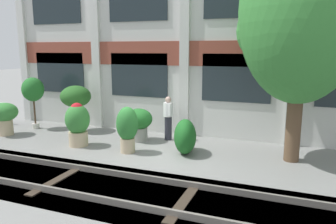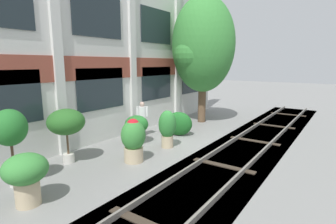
{
  "view_description": "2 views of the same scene",
  "coord_description": "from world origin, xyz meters",
  "px_view_note": "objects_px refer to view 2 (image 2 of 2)",
  "views": [
    {
      "loc": [
        3.83,
        -9.01,
        3.26
      ],
      "look_at": [
        -0.38,
        1.88,
        1.01
      ],
      "focal_mm": 35.0,
      "sensor_mm": 36.0,
      "label": 1
    },
    {
      "loc": [
        -9.21,
        -5.81,
        3.29
      ],
      "look_at": [
        1.39,
        1.55,
        0.88
      ],
      "focal_mm": 28.0,
      "sensor_mm": 36.0,
      "label": 2
    }
  ],
  "objects_px": {
    "broadleaf_tree": "(203,47)",
    "potted_plant_fluted_column": "(26,174)",
    "potted_plant_glazed_jar": "(133,138)",
    "potted_plant_low_pan": "(10,129)",
    "potted_plant_terracotta_small": "(66,123)",
    "resident_by_doorway": "(142,118)",
    "potted_plant_ribbed_drum": "(167,127)",
    "potted_plant_stone_basin": "(137,127)",
    "topiary_hedge": "(179,124)"
  },
  "relations": [
    {
      "from": "broadleaf_tree",
      "to": "potted_plant_fluted_column",
      "type": "xyz_separation_m",
      "value": [
        -10.31,
        -0.82,
        -3.4
      ]
    },
    {
      "from": "potted_plant_glazed_jar",
      "to": "potted_plant_low_pan",
      "type": "height_order",
      "value": "potted_plant_low_pan"
    },
    {
      "from": "potted_plant_terracotta_small",
      "to": "resident_by_doorway",
      "type": "xyz_separation_m",
      "value": [
        3.92,
        0.09,
        -0.51
      ]
    },
    {
      "from": "broadleaf_tree",
      "to": "potted_plant_ribbed_drum",
      "type": "relative_size",
      "value": 4.63
    },
    {
      "from": "potted_plant_low_pan",
      "to": "potted_plant_terracotta_small",
      "type": "bearing_deg",
      "value": 9.17
    },
    {
      "from": "potted_plant_stone_basin",
      "to": "potted_plant_fluted_column",
      "type": "relative_size",
      "value": 0.93
    },
    {
      "from": "potted_plant_fluted_column",
      "to": "resident_by_doorway",
      "type": "relative_size",
      "value": 0.79
    },
    {
      "from": "broadleaf_tree",
      "to": "potted_plant_terracotta_small",
      "type": "height_order",
      "value": "broadleaf_tree"
    },
    {
      "from": "broadleaf_tree",
      "to": "potted_plant_low_pan",
      "type": "bearing_deg",
      "value": 177.53
    },
    {
      "from": "topiary_hedge",
      "to": "potted_plant_ribbed_drum",
      "type": "bearing_deg",
      "value": -161.88
    },
    {
      "from": "broadleaf_tree",
      "to": "topiary_hedge",
      "type": "height_order",
      "value": "broadleaf_tree"
    },
    {
      "from": "potted_plant_glazed_jar",
      "to": "potted_plant_stone_basin",
      "type": "height_order",
      "value": "potted_plant_glazed_jar"
    },
    {
      "from": "potted_plant_ribbed_drum",
      "to": "broadleaf_tree",
      "type": "bearing_deg",
      "value": 11.97
    },
    {
      "from": "potted_plant_low_pan",
      "to": "topiary_hedge",
      "type": "height_order",
      "value": "potted_plant_low_pan"
    },
    {
      "from": "topiary_hedge",
      "to": "potted_plant_glazed_jar",
      "type": "bearing_deg",
      "value": -171.88
    },
    {
      "from": "broadleaf_tree",
      "to": "potted_plant_glazed_jar",
      "type": "bearing_deg",
      "value": -171.73
    },
    {
      "from": "broadleaf_tree",
      "to": "resident_by_doorway",
      "type": "distance_m",
      "value": 5.44
    },
    {
      "from": "potted_plant_low_pan",
      "to": "potted_plant_terracotta_small",
      "type": "height_order",
      "value": "potted_plant_low_pan"
    },
    {
      "from": "potted_plant_low_pan",
      "to": "broadleaf_tree",
      "type": "bearing_deg",
      "value": -2.47
    },
    {
      "from": "broadleaf_tree",
      "to": "potted_plant_ribbed_drum",
      "type": "height_order",
      "value": "broadleaf_tree"
    },
    {
      "from": "potted_plant_glazed_jar",
      "to": "potted_plant_low_pan",
      "type": "bearing_deg",
      "value": 155.91
    },
    {
      "from": "potted_plant_terracotta_small",
      "to": "potted_plant_stone_basin",
      "type": "relative_size",
      "value": 1.57
    },
    {
      "from": "broadleaf_tree",
      "to": "potted_plant_fluted_column",
      "type": "bearing_deg",
      "value": -175.46
    },
    {
      "from": "broadleaf_tree",
      "to": "potted_plant_low_pan",
      "type": "distance_m",
      "value": 10.35
    },
    {
      "from": "topiary_hedge",
      "to": "broadleaf_tree",
      "type": "bearing_deg",
      "value": 8.45
    },
    {
      "from": "potted_plant_glazed_jar",
      "to": "potted_plant_terracotta_small",
      "type": "bearing_deg",
      "value": 127.51
    },
    {
      "from": "potted_plant_glazed_jar",
      "to": "potted_plant_fluted_column",
      "type": "xyz_separation_m",
      "value": [
        -3.48,
        0.17,
        -0.04
      ]
    },
    {
      "from": "resident_by_doorway",
      "to": "topiary_hedge",
      "type": "bearing_deg",
      "value": 92.58
    },
    {
      "from": "topiary_hedge",
      "to": "potted_plant_terracotta_small",
      "type": "bearing_deg",
      "value": 166.45
    },
    {
      "from": "potted_plant_stone_basin",
      "to": "broadleaf_tree",
      "type": "bearing_deg",
      "value": -3.67
    },
    {
      "from": "potted_plant_glazed_jar",
      "to": "potted_plant_low_pan",
      "type": "xyz_separation_m",
      "value": [
        -3.19,
        1.42,
        0.78
      ]
    },
    {
      "from": "broadleaf_tree",
      "to": "potted_plant_fluted_column",
      "type": "height_order",
      "value": "broadleaf_tree"
    },
    {
      "from": "potted_plant_ribbed_drum",
      "to": "resident_by_doorway",
      "type": "height_order",
      "value": "resident_by_doorway"
    },
    {
      "from": "potted_plant_terracotta_small",
      "to": "potted_plant_ribbed_drum",
      "type": "height_order",
      "value": "potted_plant_terracotta_small"
    },
    {
      "from": "potted_plant_stone_basin",
      "to": "topiary_hedge",
      "type": "bearing_deg",
      "value": -21.73
    },
    {
      "from": "potted_plant_fluted_column",
      "to": "resident_by_doorway",
      "type": "height_order",
      "value": "resident_by_doorway"
    },
    {
      "from": "potted_plant_glazed_jar",
      "to": "topiary_hedge",
      "type": "bearing_deg",
      "value": 8.12
    },
    {
      "from": "potted_plant_glazed_jar",
      "to": "potted_plant_ribbed_drum",
      "type": "height_order",
      "value": "potted_plant_glazed_jar"
    },
    {
      "from": "broadleaf_tree",
      "to": "potted_plant_ribbed_drum",
      "type": "bearing_deg",
      "value": -168.03
    },
    {
      "from": "broadleaf_tree",
      "to": "topiary_hedge",
      "type": "bearing_deg",
      "value": -171.55
    },
    {
      "from": "potted_plant_glazed_jar",
      "to": "potted_plant_fluted_column",
      "type": "bearing_deg",
      "value": 177.13
    },
    {
      "from": "potted_plant_glazed_jar",
      "to": "resident_by_doorway",
      "type": "xyz_separation_m",
      "value": [
        2.6,
        1.81,
        0.03
      ]
    },
    {
      "from": "potted_plant_glazed_jar",
      "to": "potted_plant_stone_basin",
      "type": "xyz_separation_m",
      "value": [
        1.65,
        1.32,
        -0.13
      ]
    },
    {
      "from": "potted_plant_low_pan",
      "to": "potted_plant_ribbed_drum",
      "type": "distance_m",
      "value": 5.37
    },
    {
      "from": "potted_plant_ribbed_drum",
      "to": "potted_plant_fluted_column",
      "type": "distance_m",
      "value": 5.41
    },
    {
      "from": "broadleaf_tree",
      "to": "potted_plant_terracotta_small",
      "type": "relative_size",
      "value": 3.74
    },
    {
      "from": "potted_plant_terracotta_small",
      "to": "topiary_hedge",
      "type": "height_order",
      "value": "potted_plant_terracotta_small"
    },
    {
      "from": "potted_plant_low_pan",
      "to": "potted_plant_fluted_column",
      "type": "distance_m",
      "value": 1.52
    },
    {
      "from": "broadleaf_tree",
      "to": "potted_plant_stone_basin",
      "type": "xyz_separation_m",
      "value": [
        -5.17,
        0.33,
        -3.49
      ]
    },
    {
      "from": "potted_plant_stone_basin",
      "to": "resident_by_doorway",
      "type": "xyz_separation_m",
      "value": [
        0.94,
        0.49,
        0.17
      ]
    }
  ]
}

